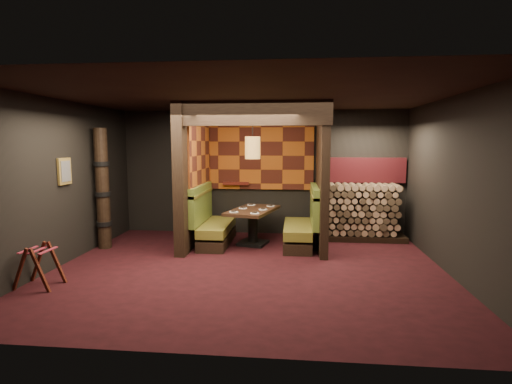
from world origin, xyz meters
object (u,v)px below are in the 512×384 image
object	(u,v)px
pendant_lamp	(253,148)
firewood_stack	(365,212)
dining_table	(253,220)
luggage_rack	(39,264)
totem_column	(103,190)
booth_bench_left	(212,225)
booth_bench_right	(303,227)

from	to	relation	value
pendant_lamp	firewood_stack	world-z (taller)	pendant_lamp
dining_table	pendant_lamp	distance (m)	1.50
luggage_rack	totem_column	size ratio (longest dim) A/B	0.28
booth_bench_left	luggage_rack	distance (m)	3.40
booth_bench_right	pendant_lamp	world-z (taller)	pendant_lamp
pendant_lamp	booth_bench_left	bearing A→B (deg)	177.80
booth_bench_right	totem_column	distance (m)	4.10
booth_bench_left	pendant_lamp	world-z (taller)	pendant_lamp
booth_bench_right	totem_column	bearing A→B (deg)	-172.14
booth_bench_right	firewood_stack	xyz separation A→B (m)	(1.35, 0.70, 0.21)
booth_bench_right	dining_table	distance (m)	1.04
booth_bench_left	firewood_stack	world-z (taller)	firewood_stack
pendant_lamp	luggage_rack	xyz separation A→B (m)	(-2.87, -2.71, -1.68)
booth_bench_right	booth_bench_left	bearing A→B (deg)	180.00
booth_bench_right	pendant_lamp	xyz separation A→B (m)	(-1.03, -0.03, 1.61)
luggage_rack	booth_bench_left	bearing A→B (deg)	53.84
booth_bench_left	luggage_rack	size ratio (longest dim) A/B	2.38
firewood_stack	booth_bench_left	bearing A→B (deg)	-167.83
dining_table	firewood_stack	bearing A→B (deg)	15.98
dining_table	pendant_lamp	world-z (taller)	pendant_lamp
luggage_rack	totem_column	bearing A→B (deg)	92.08
luggage_rack	booth_bench_right	bearing A→B (deg)	35.16
luggage_rack	totem_column	distance (m)	2.36
booth_bench_left	booth_bench_right	distance (m)	1.89
dining_table	booth_bench_right	bearing A→B (deg)	-0.94
booth_bench_right	dining_table	world-z (taller)	booth_bench_right
pendant_lamp	luggage_rack	size ratio (longest dim) A/B	1.58
booth_bench_right	totem_column	world-z (taller)	totem_column
luggage_rack	firewood_stack	distance (m)	6.29
booth_bench_right	pendant_lamp	distance (m)	1.91
booth_bench_left	booth_bench_right	xyz separation A→B (m)	(1.89, 0.00, 0.00)
luggage_rack	firewood_stack	bearing A→B (deg)	33.27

